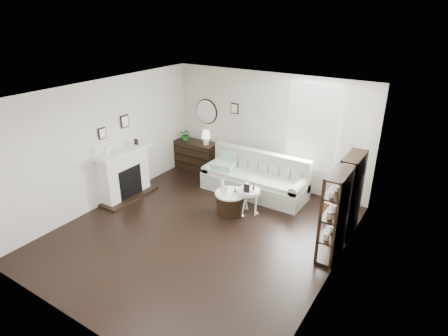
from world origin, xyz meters
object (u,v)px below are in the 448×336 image
Objects in this scene: dresser at (196,155)px; drum_table at (231,202)px; pedestal_table at (249,192)px; sofa at (255,180)px.

dresser reaches higher than drum_table.
drum_table is at bearing -160.18° from pedestal_table.
pedestal_table is at bearing -29.96° from dresser.
sofa is 3.69× the size of drum_table.
drum_table is 1.15× the size of pedestal_table.
pedestal_table is at bearing -69.59° from sofa.
dresser is at bearing 150.04° from pedestal_table.
sofa is 2.04m from dresser.
drum_table is (0.00, -1.09, -0.08)m from sofa.
dresser reaches higher than pedestal_table.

